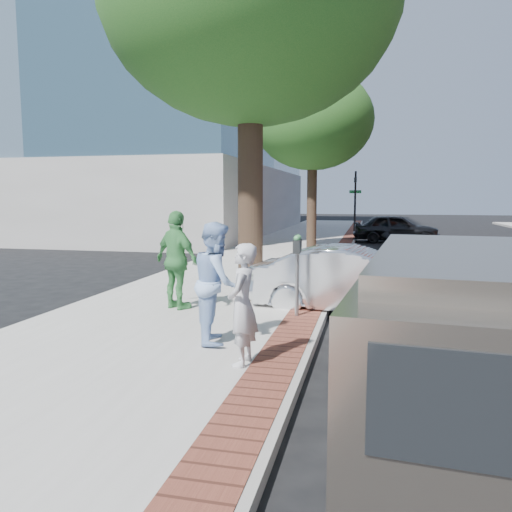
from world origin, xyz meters
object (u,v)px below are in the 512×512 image
(parking_meter, at_px, (297,258))
(person_green, at_px, (177,260))
(person_officer, at_px, (217,282))
(van, at_px, (472,331))
(person_gray, at_px, (242,305))
(bg_car, at_px, (396,228))
(sedan_silver, at_px, (356,281))

(parking_meter, distance_m, person_green, 2.33)
(person_officer, distance_m, person_green, 2.39)
(person_officer, bearing_deg, parking_meter, -42.52)
(person_officer, height_order, van, person_officer)
(person_gray, bearing_deg, parking_meter, 173.57)
(person_officer, xyz_separation_m, van, (3.18, -1.89, -0.04))
(person_officer, xyz_separation_m, person_green, (-1.41, 1.93, 0.05))
(person_gray, distance_m, van, 2.73)
(parking_meter, distance_m, person_officer, 2.06)
(parking_meter, bearing_deg, person_green, 177.84)
(person_green, bearing_deg, van, 168.70)
(bg_car, bearing_deg, van, 176.47)
(person_green, bearing_deg, bg_car, -77.10)
(person_gray, distance_m, sedan_silver, 4.01)
(person_gray, height_order, van, van)
(person_officer, height_order, sedan_silver, person_officer)
(parking_meter, distance_m, van, 4.36)
(person_officer, xyz_separation_m, sedan_silver, (1.93, 2.87, -0.38))
(person_gray, bearing_deg, bg_car, 171.88)
(person_gray, xyz_separation_m, bg_car, (2.78, 20.10, -0.21))
(person_officer, distance_m, bg_car, 19.49)
(person_green, bearing_deg, parking_meter, -153.68)
(parking_meter, xyz_separation_m, person_green, (-2.33, 0.09, -0.11))
(person_officer, relative_size, person_green, 0.95)
(sedan_silver, bearing_deg, person_officer, 152.10)
(parking_meter, height_order, person_green, person_green)
(person_officer, distance_m, van, 3.69)
(parking_meter, xyz_separation_m, sedan_silver, (1.01, 1.03, -0.54))
(person_gray, bearing_deg, van, 68.84)
(person_green, xyz_separation_m, sedan_silver, (3.34, 0.95, -0.43))
(person_gray, relative_size, person_green, 0.83)
(person_gray, xyz_separation_m, person_green, (-2.03, 2.84, 0.16))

